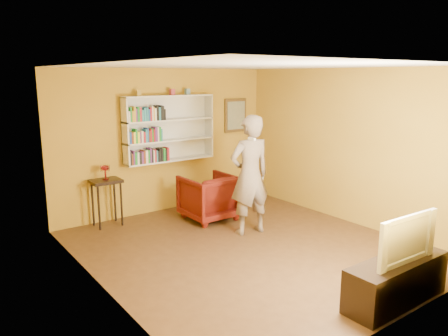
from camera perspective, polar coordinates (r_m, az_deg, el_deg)
The scene contains 16 objects.
room_shell at distance 6.43m, azimuth 3.29°, elevation -1.99°, with size 5.30×5.80×2.88m.
bookshelf at distance 8.30m, azimuth -7.35°, elevation 5.15°, with size 1.80×0.29×1.23m.
books_row_lower at distance 8.06m, azimuth -9.80°, elevation 1.54°, with size 0.78×0.19×0.27m.
books_row_middle at distance 7.98m, azimuth -10.25°, elevation 4.17°, with size 0.65×0.19×0.26m.
books_row_upper at distance 7.95m, azimuth -10.16°, elevation 6.94°, with size 0.72×0.18×0.27m.
ornament_left at distance 7.92m, azimuth -11.13°, elevation 9.56°, with size 0.07×0.07×0.10m, color #A7872F.
ornament_centre at distance 8.24m, azimuth -6.79°, elevation 9.84°, with size 0.08×0.08×0.11m, color #973242.
ornament_right at distance 8.40m, azimuth -4.81°, elevation 9.91°, with size 0.08×0.08×0.11m, color slate.
framed_painting at distance 9.23m, azimuth 1.52°, elevation 6.89°, with size 0.55×0.05×0.70m.
console_table at distance 7.77m, azimuth -15.14°, elevation -2.49°, with size 0.50×0.38×0.82m.
ruby_lustre at distance 7.70m, azimuth -15.27°, elevation -0.16°, with size 0.16×0.16×0.25m.
armchair at distance 7.93m, azimuth -1.98°, elevation -3.81°, with size 0.88×0.90×0.82m, color #440604.
person at distance 7.10m, azimuth 3.38°, elevation -0.95°, with size 0.72×0.47×1.96m, color #6F6051.
game_remote at distance 6.67m, azimuth 3.64°, elevation 3.82°, with size 0.04×0.15×0.04m, color white.
tv_cabinet at distance 5.53m, azimuth 21.57°, elevation -13.58°, with size 1.44×0.43×0.51m, color black.
television at distance 5.33m, azimuth 22.01°, elevation -8.35°, with size 0.97×0.13×0.56m, color black.
Camera 1 is at (-3.99, -4.81, 2.56)m, focal length 35.00 mm.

